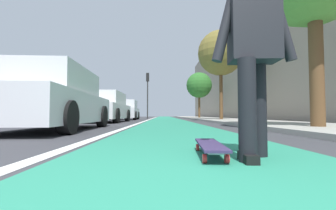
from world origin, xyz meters
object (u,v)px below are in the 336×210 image
Objects in this scene: street_tree_far at (199,85)px; street_tree_mid at (221,53)px; skateboard at (210,146)px; traffic_light at (148,87)px; parked_car_mid at (106,108)px; parked_car_near at (52,101)px; parked_car_far at (125,110)px; skater_person at (253,48)px.

street_tree_mid is at bearing -180.00° from street_tree_far.
traffic_light reaches higher than skateboard.
skateboard is 19.80m from traffic_light.
street_tree_mid is at bearing -15.15° from skateboard.
skateboard is 0.19× the size of parked_car_mid.
parked_car_mid is 10.49m from traffic_light.
street_tree_mid is (8.03, -6.22, 3.44)m from parked_car_near.
parked_car_near is at bearing 175.62° from traffic_light.
parked_car_mid is at bearing 172.21° from traffic_light.
parked_car_far is 5.22m from traffic_light.
parked_car_far is at bearing 13.54° from skater_person.
skateboard is 4.71m from parked_car_near.
parked_car_near is 11.56m from parked_car_far.
skater_person is at bearing 166.63° from street_tree_mid.
street_tree_mid is at bearing -13.37° from skater_person.
skater_person is 0.36× the size of street_tree_far.
traffic_light is at bearing 6.46° from skater_person.
traffic_light is (4.45, -1.43, 2.32)m from parked_car_far.
traffic_light is 0.79× the size of street_tree_mid.
parked_car_near is 16.22m from traffic_light.
skateboard is 0.52× the size of skater_person.
traffic_light is (10.14, -1.39, 2.30)m from parked_car_mid.
street_tree_mid reaches higher than parked_car_near.
skateboard is 0.19× the size of parked_car_near.
parked_car_mid is at bearing 1.57° from parked_car_near.
street_tree_mid is at bearing -118.77° from parked_car_far.
skater_person is at bearing 172.05° from street_tree_far.
traffic_light reaches higher than skater_person.
street_tree_far is (8.19, 0.00, -0.90)m from street_tree_mid.
street_tree_far is at bearing -31.66° from parked_car_mid.
street_tree_mid reaches higher than traffic_light.
skater_person is at bearing -159.20° from parked_car_mid.
street_tree_far is at bearing 0.00° from street_tree_mid.
traffic_light is 9.48m from street_tree_mid.
street_tree_mid is (11.66, -2.77, 3.21)m from skater_person.
parked_car_far is (5.69, 0.05, -0.02)m from parked_car_mid.
skater_person is 0.36× the size of parked_car_mid.
traffic_light is (19.64, 2.23, 2.09)m from skater_person.
parked_car_mid is (5.87, 0.16, 0.01)m from parked_car_near.
skater_person is 0.37× the size of parked_car_near.
skater_person is 10.17m from parked_car_mid.
skater_person is 15.63m from parked_car_far.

